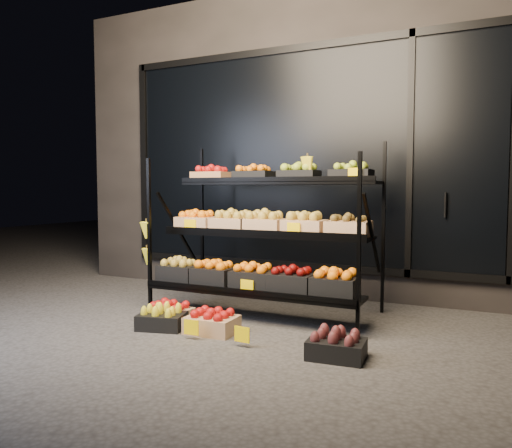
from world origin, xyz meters
The scene contains 9 objects.
ground centered at (0.00, 0.00, 0.00)m, with size 24.00×24.00×0.00m, color #514F4C.
building centered at (0.00, 2.59, 1.75)m, with size 6.00×2.08×3.50m.
display_rack centered at (-0.01, 0.60, 0.79)m, with size 2.18×1.02×1.66m.
tag_floor_a centered at (-0.18, -0.40, 0.06)m, with size 0.13×0.01×0.12m, color #FFD000.
tag_floor_b centered at (0.28, -0.40, 0.06)m, with size 0.13×0.01×0.12m, color #FFD000.
floor_crate_left centered at (-0.63, -0.05, 0.09)m, with size 0.40×0.31×0.20m.
floor_crate_midleft centered at (-0.58, -0.24, 0.09)m, with size 0.45×0.37×0.20m.
floor_crate_midright centered at (-0.12, -0.17, 0.10)m, with size 0.42×0.31×0.20m.
floor_crate_right centered at (1.00, -0.33, 0.09)m, with size 0.42×0.32×0.20m.
Camera 1 is at (1.98, -3.72, 1.20)m, focal length 35.00 mm.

